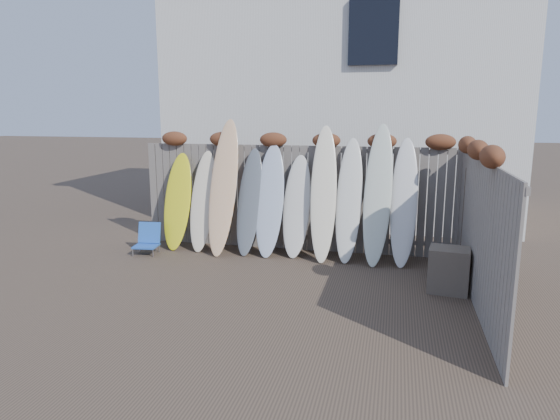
% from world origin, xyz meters
% --- Properties ---
extents(ground, '(80.00, 80.00, 0.00)m').
position_xyz_m(ground, '(0.00, 0.00, 0.00)').
color(ground, '#493A2D').
extents(back_fence, '(6.05, 0.28, 2.24)m').
position_xyz_m(back_fence, '(0.06, 2.39, 1.18)').
color(back_fence, slate).
rests_on(back_fence, ground).
extents(right_fence, '(0.28, 4.40, 2.24)m').
position_xyz_m(right_fence, '(2.99, 0.25, 1.14)').
color(right_fence, slate).
rests_on(right_fence, ground).
extents(house, '(8.50, 5.50, 6.33)m').
position_xyz_m(house, '(0.50, 6.50, 3.20)').
color(house, silver).
rests_on(house, ground).
extents(beach_chair, '(0.47, 0.50, 0.57)m').
position_xyz_m(beach_chair, '(-2.62, 1.49, 0.26)').
color(beach_chair, blue).
rests_on(beach_chair, ground).
extents(wooden_crate, '(0.62, 0.54, 0.66)m').
position_xyz_m(wooden_crate, '(2.69, 0.63, 0.33)').
color(wooden_crate, '#453734').
rests_on(wooden_crate, ground).
extents(lattice_panel, '(0.13, 1.15, 1.72)m').
position_xyz_m(lattice_panel, '(3.05, 1.30, 0.86)').
color(lattice_panel, '#382C22').
rests_on(lattice_panel, ground).
extents(surfboard_0, '(0.56, 0.67, 1.84)m').
position_xyz_m(surfboard_0, '(-2.22, 2.00, 0.92)').
color(surfboard_0, yellow).
rests_on(surfboard_0, ground).
extents(surfboard_1, '(0.52, 0.70, 1.89)m').
position_xyz_m(surfboard_1, '(-1.70, 2.00, 0.94)').
color(surfboard_1, beige).
rests_on(surfboard_1, ground).
extents(surfboard_2, '(0.58, 0.90, 2.49)m').
position_xyz_m(surfboard_2, '(-1.24, 1.90, 1.25)').
color(surfboard_2, '#F3C28A').
rests_on(surfboard_2, ground).
extents(surfboard_3, '(0.53, 0.74, 1.95)m').
position_xyz_m(surfboard_3, '(-0.76, 1.96, 0.98)').
color(surfboard_3, '#555D66').
rests_on(surfboard_3, ground).
extents(surfboard_4, '(0.53, 0.73, 2.04)m').
position_xyz_m(surfboard_4, '(-0.37, 1.96, 1.02)').
color(surfboard_4, '#A6B5CE').
rests_on(surfboard_4, ground).
extents(surfboard_5, '(0.54, 0.69, 1.84)m').
position_xyz_m(surfboard_5, '(0.12, 2.01, 0.92)').
color(surfboard_5, silver).
rests_on(surfboard_5, ground).
extents(surfboard_6, '(0.52, 0.87, 2.39)m').
position_xyz_m(surfboard_6, '(0.63, 1.92, 1.19)').
color(surfboard_6, '#EBE1C6').
rests_on(surfboard_6, ground).
extents(surfboard_7, '(0.49, 0.79, 2.17)m').
position_xyz_m(surfboard_7, '(1.08, 1.96, 1.08)').
color(surfboard_7, silver).
rests_on(surfboard_7, ground).
extents(surfboard_8, '(0.55, 0.89, 2.42)m').
position_xyz_m(surfboard_8, '(1.58, 1.90, 1.21)').
color(surfboard_8, silver).
rests_on(surfboard_8, ground).
extents(surfboard_9, '(0.48, 0.78, 2.18)m').
position_xyz_m(surfboard_9, '(2.02, 1.93, 1.09)').
color(surfboard_9, silver).
rests_on(surfboard_9, ground).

